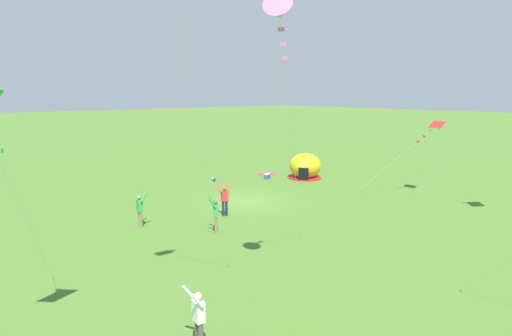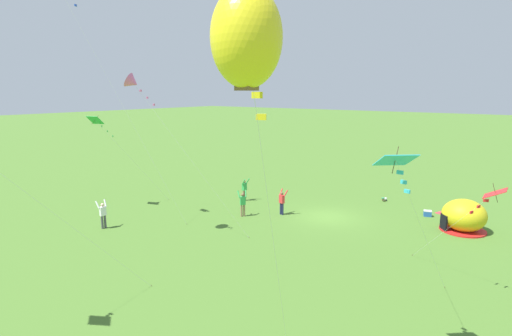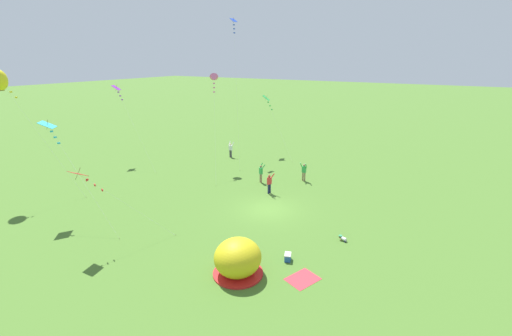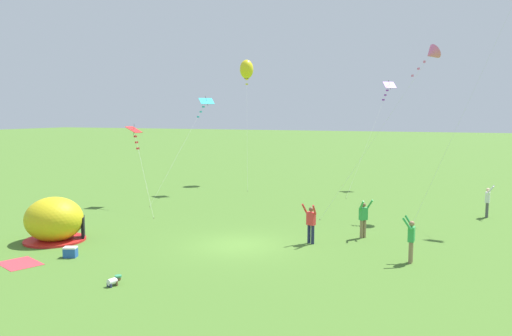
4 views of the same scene
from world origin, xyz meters
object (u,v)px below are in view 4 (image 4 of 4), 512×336
(popup_tent, at_px, (54,220))
(cooler_box, at_px, (70,252))
(person_near_tent, at_px, (311,222))
(person_strolling, at_px, (363,217))
(person_flying_kite, at_px, (488,200))
(toddler_crawling, at_px, (114,280))
(kite_pink, at_px, (431,54))
(kite_purple, at_px, (388,88))
(kite_cyan, at_px, (205,104))
(person_center_field, at_px, (411,239))
(kite_red, at_px, (135,133))
(kite_yellow, at_px, (247,69))

(popup_tent, height_order, cooler_box, popup_tent)
(popup_tent, xyz_separation_m, person_near_tent, (11.33, 4.09, 0.00))
(person_strolling, bearing_deg, person_flying_kite, 52.19)
(toddler_crawling, relative_size, person_strolling, 0.29)
(person_flying_kite, xyz_separation_m, kite_pink, (-3.37, -0.44, 8.42))
(cooler_box, xyz_separation_m, toddler_crawling, (3.91, -2.14, -0.04))
(person_strolling, distance_m, kite_purple, 19.03)
(person_near_tent, relative_size, kite_cyan, 0.24)
(person_near_tent, relative_size, kite_purple, 0.22)
(popup_tent, distance_m, person_center_field, 16.12)
(kite_pink, bearing_deg, person_near_tent, -116.35)
(popup_tent, relative_size, person_center_field, 1.49)
(toddler_crawling, xyz_separation_m, kite_cyan, (-6.80, 19.75, 6.56))
(person_center_field, height_order, person_near_tent, same)
(person_near_tent, height_order, kite_red, kite_red)
(person_near_tent, relative_size, kite_pink, 0.19)
(toddler_crawling, xyz_separation_m, kite_purple, (5.57, 27.72, 7.84))
(toddler_crawling, height_order, kite_purple, kite_purple)
(person_near_tent, xyz_separation_m, kite_red, (-13.57, 5.46, 3.74))
(person_center_field, relative_size, kite_yellow, 0.18)
(person_strolling, distance_m, kite_pink, 11.25)
(person_strolling, relative_size, kite_cyan, 0.24)
(popup_tent, relative_size, person_flying_kite, 1.49)
(kite_pink, bearing_deg, popup_tent, -140.25)
(person_center_field, bearing_deg, kite_cyan, 141.11)
(toddler_crawling, distance_m, person_center_field, 11.55)
(cooler_box, distance_m, person_near_tent, 10.58)
(cooler_box, xyz_separation_m, kite_pink, (13.22, 14.99, 9.20))
(popup_tent, height_order, kite_cyan, kite_cyan)
(popup_tent, height_order, kite_yellow, kite_yellow)
(toddler_crawling, xyz_separation_m, person_flying_kite, (12.68, 17.57, 0.82))
(person_flying_kite, bearing_deg, popup_tent, -144.68)
(person_flying_kite, distance_m, kite_yellow, 22.77)
(kite_cyan, distance_m, kite_purple, 14.77)
(person_strolling, bearing_deg, popup_tent, -155.45)
(kite_pink, xyz_separation_m, kite_purple, (-3.74, 10.59, -1.40))
(toddler_crawling, distance_m, kite_purple, 29.34)
(toddler_crawling, bearing_deg, kite_cyan, 109.01)
(person_near_tent, distance_m, kite_yellow, 23.29)
(person_center_field, bearing_deg, cooler_box, -161.03)
(cooler_box, relative_size, person_near_tent, 0.33)
(toddler_crawling, distance_m, person_strolling, 12.23)
(person_flying_kite, height_order, person_near_tent, same)
(kite_cyan, distance_m, kite_red, 6.82)
(cooler_box, distance_m, person_center_field, 14.07)
(person_flying_kite, xyz_separation_m, kite_yellow, (-18.99, 8.96, 8.80))
(kite_red, bearing_deg, kite_pink, 11.29)
(person_flying_kite, distance_m, kite_cyan, 20.43)
(kite_yellow, bearing_deg, person_near_tent, -58.92)
(toddler_crawling, xyz_separation_m, kite_red, (-8.75, 13.53, 4.56))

